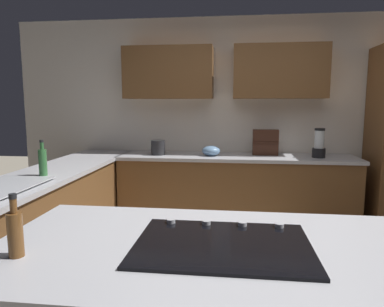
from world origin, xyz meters
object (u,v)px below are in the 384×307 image
Objects in this scene: sink_unit at (1,186)px; dish_soap_bottle at (43,161)px; mixing_bowl at (211,151)px; oil_bottle at (15,232)px; blender at (319,145)px; kettle at (158,148)px; cooktop at (223,244)px; spice_rack at (265,142)px.

sink_unit is 0.50m from dish_soap_bottle.
mixing_bowl is 0.84× the size of oil_bottle.
kettle is (1.90, -0.00, -0.06)m from blender.
sink_unit is at bearing 52.17° from mixing_bowl.
cooktop is 4.27× the size of kettle.
blender is 3.45m from oil_bottle.
kettle is (1.30, 0.13, -0.07)m from spice_rack.
spice_rack is 1.19× the size of oil_bottle.
spice_rack is at bearing -136.58° from sink_unit.
sink_unit reaches higher than cooktop.
cooktop is at bearing 107.99° from kettle.
oil_bottle is at bearing 57.61° from blender.
spice_rack reaches higher than oil_bottle.
dish_soap_bottle is 1.19× the size of oil_bottle.
mixing_bowl is at bearing -101.62° from oil_bottle.
mixing_bowl is at bearing 180.00° from kettle.
cooktop is 0.86m from oil_bottle.
blender reaches higher than spice_rack.
sink_unit is 1.36m from oil_bottle.
spice_rack is (-0.42, -2.83, 0.15)m from cooktop.
sink_unit is 2.24× the size of spice_rack.
oil_bottle reaches higher than sink_unit.
dish_soap_bottle reaches higher than cooktop.
mixing_bowl is at bearing -0.00° from blender.
cooktop is 2.23× the size of blender.
dish_soap_bottle is at bearing 44.79° from mixing_bowl.
dish_soap_bottle is (0.72, 1.36, 0.04)m from kettle.
kettle is 2.92m from oil_bottle.
sink_unit is 2.26× the size of dish_soap_bottle.
kettle is at bearing -89.01° from oil_bottle.
blender is 1.25m from mixing_bowl.
spice_rack is (-0.65, -0.13, 0.10)m from mixing_bowl.
mixing_bowl is 1.23× the size of kettle.
sink_unit is 2.00m from kettle.
oil_bottle is at bearing 127.62° from sink_unit.
cooktop is 2.91× the size of oil_bottle.
mixing_bowl is 2.98m from oil_bottle.
sink_unit reaches higher than mixing_bowl.
sink_unit is 1.87m from cooktop.
cooktop is at bearing 94.82° from mixing_bowl.
kettle is at bearing 5.57° from spice_rack.
spice_rack is at bearing -11.94° from blender.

